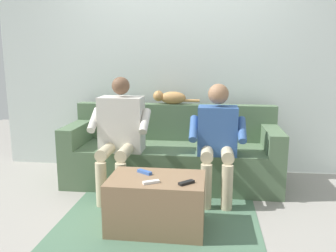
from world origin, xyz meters
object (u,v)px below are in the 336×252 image
object	(u,v)px
remote_white	(151,182)
remote_blue	(145,172)
person_right_seated	(120,130)
remote_black	(186,183)
person_left_seated	(217,136)
cat_on_backrest	(170,97)
couch	(172,156)
coffee_table	(157,203)

from	to	relation	value
remote_white	remote_blue	bearing A→B (deg)	-96.30
person_right_seated	remote_black	xyz separation A→B (m)	(-0.70, 0.79, -0.20)
person_left_seated	cat_on_backrest	world-z (taller)	person_left_seated
remote_black	remote_white	bearing A→B (deg)	140.59
person_left_seated	remote_black	size ratio (longest dim) A/B	8.47
person_right_seated	remote_blue	distance (m)	0.72
person_right_seated	cat_on_backrest	world-z (taller)	person_right_seated
remote_black	couch	bearing A→B (deg)	58.21
coffee_table	cat_on_backrest	world-z (taller)	cat_on_backrest
remote_blue	remote_black	distance (m)	0.39
cat_on_backrest	remote_blue	bearing A→B (deg)	87.42
person_right_seated	cat_on_backrest	size ratio (longest dim) A/B	2.20
remote_white	remote_blue	distance (m)	0.23
person_right_seated	remote_blue	size ratio (longest dim) A/B	8.53
person_left_seated	remote_black	bearing A→B (deg)	73.97
remote_black	remote_blue	bearing A→B (deg)	107.67
remote_black	coffee_table	bearing A→B (deg)	112.57
couch	remote_blue	bearing A→B (deg)	83.46
cat_on_backrest	person_left_seated	bearing A→B (deg)	130.25
coffee_table	remote_white	bearing A→B (deg)	80.28
coffee_table	person_right_seated	xyz separation A→B (m)	(0.46, -0.68, 0.42)
couch	coffee_table	size ratio (longest dim) A/B	2.99
remote_white	remote_blue	xyz separation A→B (m)	(0.09, -0.21, 0.00)
couch	person_right_seated	bearing A→B (deg)	37.61
couch	remote_white	distance (m)	1.17
coffee_table	remote_black	world-z (taller)	remote_black
person_left_seated	remote_black	distance (m)	0.84
couch	cat_on_backrest	world-z (taller)	cat_on_backrest
remote_black	person_right_seated	bearing A→B (deg)	88.03
coffee_table	person_right_seated	bearing A→B (deg)	-56.02
couch	person_left_seated	bearing A→B (deg)	142.24
couch	cat_on_backrest	xyz separation A→B (m)	(0.06, -0.25, 0.59)
cat_on_backrest	remote_black	bearing A→B (deg)	101.73
cat_on_backrest	couch	bearing A→B (deg)	102.29
remote_white	person_right_seated	bearing A→B (deg)	-90.67
couch	remote_black	distance (m)	1.18
couch	cat_on_backrest	bearing A→B (deg)	-77.71
couch	remote_black	world-z (taller)	couch
remote_black	cat_on_backrest	bearing A→B (deg)	58.33
person_left_seated	remote_white	distance (m)	0.95
person_left_seated	remote_white	xyz separation A→B (m)	(0.48, 0.80, -0.18)
remote_blue	remote_white	bearing A→B (deg)	-32.54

